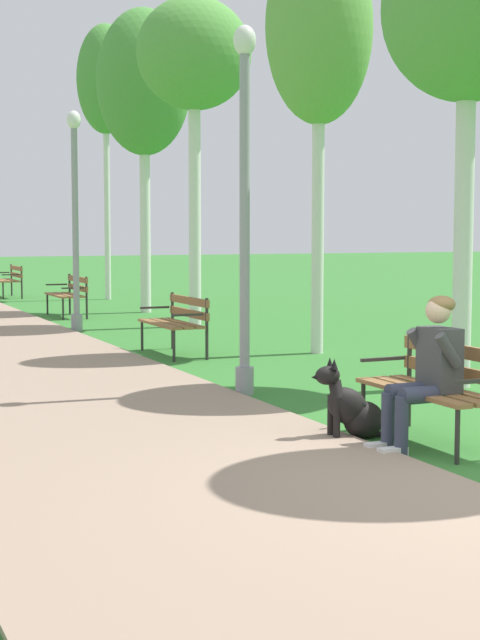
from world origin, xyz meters
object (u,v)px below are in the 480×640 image
at_px(park_bench_mid, 177,319).
at_px(park_bench_furthest, 10,278).
at_px(birch_tree_fifth, 144,84).
at_px(dog_black, 353,409).
at_px(birch_tree_sixth, 106,81).
at_px(birch_tree_fourth, 194,57).
at_px(lamp_post_near, 245,206).
at_px(park_bench_near, 437,382).
at_px(lamp_post_mid, 75,218).
at_px(park_bench_far, 69,292).
at_px(birch_tree_second, 468,12).
at_px(birch_tree_third, 319,30).
at_px(person_seated_on_near_bench, 428,366).

relative_size(park_bench_mid, park_bench_furthest, 1.00).
distance_m(park_bench_mid, birch_tree_fifth, 8.48).
bearing_deg(dog_black, birch_tree_sixth, 80.65).
relative_size(park_bench_furthest, birch_tree_fourth, 0.25).
relative_size(lamp_post_near, birch_tree_fifth, 0.61).
relative_size(park_bench_near, lamp_post_mid, 0.39).
bearing_deg(dog_black, park_bench_far, 86.92).
bearing_deg(lamp_post_near, park_bench_near, -80.47).
distance_m(dog_black, lamp_post_near, 3.02).
xyz_separation_m(park_bench_mid, birch_tree_second, (1.95, -4.01, 3.65)).
bearing_deg(birch_tree_fourth, lamp_post_mid, 178.20).
bearing_deg(lamp_post_near, dog_black, -92.00).
bearing_deg(birch_tree_fourth, birch_tree_second, -88.37).
bearing_deg(park_bench_mid, birch_tree_third, -18.94).
xyz_separation_m(park_bench_furthest, person_seated_on_near_bench, (-0.29, -19.48, 0.17)).
height_order(park_bench_far, birch_tree_fifth, birch_tree_fifth).
height_order(birch_tree_fourth, birch_tree_fifth, birch_tree_fifth).
height_order(park_bench_mid, lamp_post_near, lamp_post_near).
distance_m(park_bench_mid, person_seated_on_near_bench, 6.51).
distance_m(dog_black, birch_tree_fifth, 13.98).
relative_size(person_seated_on_near_bench, birch_tree_third, 0.21).
bearing_deg(birch_tree_third, birch_tree_fourth, 92.39).
bearing_deg(lamp_post_mid, birch_tree_fifth, 54.05).
relative_size(park_bench_furthest, person_seated_on_near_bench, 1.20).
height_order(park_bench_furthest, birch_tree_second, birch_tree_second).
bearing_deg(park_bench_furthest, birch_tree_fifth, -73.07).
relative_size(park_bench_far, park_bench_furthest, 1.00).
bearing_deg(dog_black, park_bench_mid, 84.36).
relative_size(birch_tree_third, birch_tree_fifth, 0.93).
bearing_deg(birch_tree_fourth, park_bench_far, 119.26).
height_order(park_bench_far, birch_tree_sixth, birch_tree_sixth).
relative_size(park_bench_far, birch_tree_fifth, 0.23).
distance_m(lamp_post_near, birch_tree_sixth, 15.35).
height_order(park_bench_far, birch_tree_second, birch_tree_second).
relative_size(park_bench_mid, dog_black, 1.80).
bearing_deg(lamp_post_near, lamp_post_mid, 89.88).
relative_size(park_bench_near, birch_tree_fifth, 0.23).
bearing_deg(birch_tree_fifth, park_bench_furthest, 106.93).
height_order(lamp_post_mid, birch_tree_fifth, birch_tree_fifth).
xyz_separation_m(park_bench_furthest, birch_tree_fourth, (1.66, -9.24, 4.36)).
bearing_deg(park_bench_furthest, birch_tree_third, -82.29).
height_order(park_bench_near, park_bench_far, same).
relative_size(park_bench_far, lamp_post_mid, 0.39).
height_order(lamp_post_near, birch_tree_sixth, birch_tree_sixth).
xyz_separation_m(birch_tree_third, birch_tree_fourth, (-0.18, 4.39, 0.30)).
bearing_deg(person_seated_on_near_bench, lamp_post_near, 95.17).
distance_m(birch_tree_fifth, birch_tree_sixth, 4.24).
height_order(person_seated_on_near_bench, birch_tree_sixth, birch_tree_sixth).
xyz_separation_m(birch_tree_third, birch_tree_sixth, (0.33, 11.88, 0.93)).
height_order(park_bench_mid, birch_tree_fifth, birch_tree_fifth).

